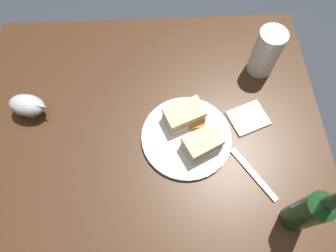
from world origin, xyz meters
name	(u,v)px	position (x,y,z in m)	size (l,w,h in m)	color
ground_plane	(158,184)	(0.00, 0.00, 0.00)	(6.00, 6.00, 0.00)	#333842
dining_table	(155,162)	(0.00, 0.00, 0.37)	(1.05, 0.84, 0.74)	#422816
plate	(186,137)	(-0.11, 0.06, 0.75)	(0.26, 0.26, 0.01)	white
sandwich_half_left	(202,143)	(-0.15, 0.09, 0.79)	(0.12, 0.10, 0.06)	beige
sandwich_half_right	(184,116)	(-0.10, 0.00, 0.79)	(0.13, 0.11, 0.05)	beige
potato_wedge_front	(197,126)	(-0.14, 0.03, 0.77)	(0.05, 0.02, 0.01)	#AD702D
potato_wedge_middle	(207,132)	(-0.16, 0.05, 0.77)	(0.05, 0.02, 0.02)	gold
potato_wedge_back	(208,138)	(-0.17, 0.07, 0.77)	(0.05, 0.02, 0.02)	gold
potato_wedge_left_edge	(195,125)	(-0.13, 0.02, 0.77)	(0.04, 0.02, 0.01)	#B77F33
potato_wedge_right_edge	(214,144)	(-0.18, 0.09, 0.77)	(0.05, 0.02, 0.02)	#AD702D
pint_glass	(265,55)	(-0.36, -0.18, 0.82)	(0.08, 0.08, 0.16)	white
gravy_boat	(27,105)	(0.36, -0.05, 0.79)	(0.13, 0.09, 0.07)	#B7B7BC
cider_bottle	(310,211)	(-0.37, 0.30, 0.85)	(0.07, 0.07, 0.27)	#19421E
napkin	(248,117)	(-0.30, 0.00, 0.75)	(0.11, 0.09, 0.01)	white
fork	(254,174)	(-0.29, 0.18, 0.75)	(0.18, 0.02, 0.01)	silver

